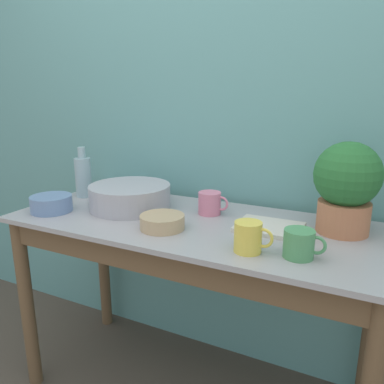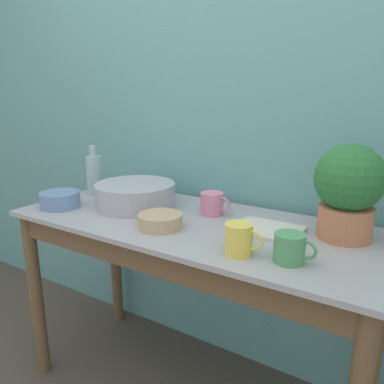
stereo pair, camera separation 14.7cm
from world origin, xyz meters
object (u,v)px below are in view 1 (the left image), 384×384
bowl_wash_large (130,196)px  tray_board (269,227)px  potted_plant (346,185)px  mug_green (300,244)px  bottle_tall (83,176)px  mug_yellow (249,237)px  bowl_small_tan (162,222)px  mug_pink (210,203)px  bowl_small_blue (51,204)px

bowl_wash_large → tray_board: 0.63m
potted_plant → tray_board: 0.31m
potted_plant → mug_green: 0.34m
bowl_wash_large → bottle_tall: 0.33m
mug_yellow → bowl_small_tan: (-0.36, 0.06, -0.02)m
mug_pink → bowl_small_tan: (-0.09, -0.24, -0.02)m
mug_yellow → mug_green: 0.16m
bowl_small_tan → bottle_tall: bearing=158.7°
mug_pink → mug_yellow: bearing=-48.9°
bowl_small_blue → mug_green: bearing=-0.5°
mug_pink → mug_yellow: 0.41m
bottle_tall → bowl_small_blue: bearing=-81.1°
mug_green → bowl_small_blue: size_ratio=0.74×
mug_pink → potted_plant: bearing=1.7°
bowl_small_blue → bowl_small_tan: size_ratio=1.04×
potted_plant → mug_pink: potted_plant is taller
potted_plant → bowl_small_tan: potted_plant is taller
potted_plant → bottle_tall: size_ratio=1.36×
mug_yellow → tray_board: (0.01, 0.23, -0.04)m
mug_yellow → bowl_small_blue: mug_yellow is taller
mug_green → mug_pink: bearing=146.6°
potted_plant → bowl_wash_large: bearing=-173.9°
bottle_tall → bowl_small_tan: bearing=-21.3°
bowl_wash_large → tray_board: bearing=0.5°
mug_yellow → bottle_tall: bearing=162.9°
bowl_wash_large → mug_yellow: bearing=-20.2°
mug_yellow → tray_board: bearing=88.2°
bottle_tall → bowl_small_blue: size_ratio=1.40×
mug_green → bottle_tall: bearing=166.6°
bowl_small_tan → tray_board: bearing=25.0°
potted_plant → tray_board: (-0.25, -0.09, -0.17)m
potted_plant → bowl_small_blue: size_ratio=1.91×
bowl_wash_large → bowl_small_tan: bearing=-32.2°
bottle_tall → mug_yellow: (0.94, -0.29, -0.05)m
mug_yellow → bowl_small_tan: mug_yellow is taller
bottle_tall → mug_pink: bottle_tall is taller
tray_board → mug_pink: bearing=165.1°
bowl_wash_large → tray_board: (0.63, 0.01, -0.05)m
potted_plant → bottle_tall: bearing=-178.4°
bottle_tall → mug_yellow: size_ratio=1.92×
mug_green → bowl_small_tan: 0.52m
tray_board → bowl_small_blue: bearing=-167.8°
bottle_tall → potted_plant: bearing=1.6°
potted_plant → tray_board: size_ratio=1.39×
bowl_wash_large → bowl_small_blue: 0.34m
mug_green → tray_board: 0.26m
mug_yellow → tray_board: 0.24m
mug_yellow → bowl_small_tan: size_ratio=0.75×
potted_plant → bowl_wash_large: size_ratio=0.93×
mug_pink → bowl_wash_large: bearing=-167.4°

